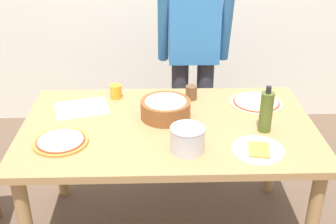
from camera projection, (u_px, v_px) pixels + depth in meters
name	position (u px, v px, depth m)	size (l,w,h in m)	color
dining_table	(168.00, 139.00, 2.40)	(1.60, 0.96, 0.76)	#A37A4C
person_cook	(194.00, 48.00, 2.95)	(0.49, 0.25, 1.62)	#2D2D38
pizza_raw_on_board	(256.00, 103.00, 2.58)	(0.31, 0.31, 0.02)	beige
pizza_cooked_on_tray	(61.00, 141.00, 2.18)	(0.28, 0.28, 0.02)	#C67A33
plate_with_slice	(258.00, 150.00, 2.11)	(0.26, 0.26, 0.02)	white
popcorn_bowl	(166.00, 107.00, 2.41)	(0.28, 0.28, 0.11)	brown
olive_oil_bottle	(266.00, 112.00, 2.25)	(0.07, 0.07, 0.26)	#47561E
steel_pot	(187.00, 139.00, 2.09)	(0.17, 0.17, 0.13)	#B7B7BC
cup_orange	(116.00, 92.00, 2.64)	(0.07, 0.07, 0.09)	orange
cup_small_brown	(191.00, 93.00, 2.63)	(0.07, 0.07, 0.09)	brown
cutting_board_white	(82.00, 108.00, 2.52)	(0.30, 0.22, 0.01)	white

